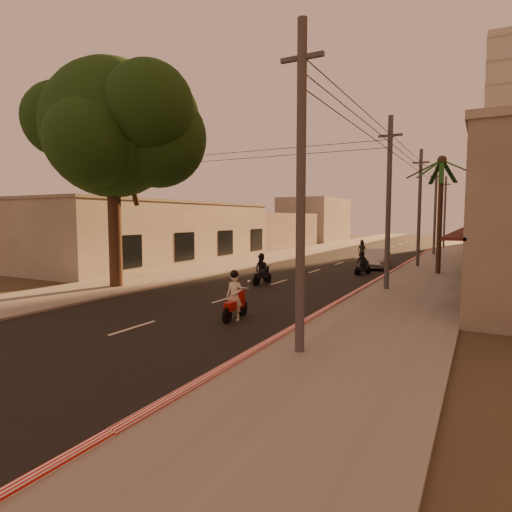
% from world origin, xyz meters
% --- Properties ---
extents(ground, '(160.00, 160.00, 0.00)m').
position_xyz_m(ground, '(0.00, 0.00, 0.00)').
color(ground, '#383023').
rests_on(ground, ground).
extents(road, '(10.00, 140.00, 0.02)m').
position_xyz_m(road, '(0.00, 20.00, 0.01)').
color(road, black).
rests_on(road, ground).
extents(sidewalk_right, '(5.00, 140.00, 0.12)m').
position_xyz_m(sidewalk_right, '(7.50, 20.00, 0.06)').
color(sidewalk_right, slate).
rests_on(sidewalk_right, ground).
extents(sidewalk_left, '(5.00, 140.00, 0.12)m').
position_xyz_m(sidewalk_left, '(-7.50, 20.00, 0.06)').
color(sidewalk_left, slate).
rests_on(sidewalk_left, ground).
extents(curb_stripe, '(0.20, 60.00, 0.20)m').
position_xyz_m(curb_stripe, '(5.10, 15.00, 0.10)').
color(curb_stripe, red).
rests_on(curb_stripe, ground).
extents(left_building, '(8.20, 24.20, 5.20)m').
position_xyz_m(left_building, '(-13.98, 14.00, 2.60)').
color(left_building, '#A5A195').
rests_on(left_building, ground).
extents(broadleaf_tree, '(9.60, 8.70, 12.10)m').
position_xyz_m(broadleaf_tree, '(-6.61, 2.14, 8.48)').
color(broadleaf_tree, black).
rests_on(broadleaf_tree, ground).
extents(palm_tree, '(5.00, 5.00, 8.20)m').
position_xyz_m(palm_tree, '(8.00, 16.00, 7.15)').
color(palm_tree, black).
rests_on(palm_tree, ground).
extents(utility_poles, '(1.20, 48.26, 9.00)m').
position_xyz_m(utility_poles, '(6.20, 20.00, 6.54)').
color(utility_poles, '#38383A').
rests_on(utility_poles, ground).
extents(filler_left_near, '(8.00, 14.00, 4.40)m').
position_xyz_m(filler_left_near, '(-14.00, 34.00, 2.20)').
color(filler_left_near, '#A5A195').
rests_on(filler_left_near, ground).
extents(filler_left_far, '(8.00, 14.00, 7.00)m').
position_xyz_m(filler_left_far, '(-14.00, 52.00, 3.50)').
color(filler_left_far, '#A5A195').
rests_on(filler_left_far, ground).
extents(scooter_red, '(0.77, 1.93, 1.90)m').
position_xyz_m(scooter_red, '(2.50, -1.30, 0.83)').
color(scooter_red, black).
rests_on(scooter_red, ground).
extents(scooter_mid_a, '(0.97, 1.86, 1.83)m').
position_xyz_m(scooter_mid_a, '(-0.51, 6.72, 0.83)').
color(scooter_mid_a, black).
rests_on(scooter_mid_a, ground).
extents(scooter_mid_b, '(1.18, 1.57, 1.64)m').
position_xyz_m(scooter_mid_b, '(3.54, 13.57, 0.75)').
color(scooter_mid_b, black).
rests_on(scooter_mid_b, ground).
extents(scooter_far_a, '(0.84, 1.77, 1.74)m').
position_xyz_m(scooter_far_a, '(0.34, 26.17, 0.78)').
color(scooter_far_a, black).
rests_on(scooter_far_a, ground).
extents(parked_car, '(2.21, 4.71, 1.48)m').
position_xyz_m(parked_car, '(3.51, 18.03, 0.74)').
color(parked_car, '#A3A5AB').
rests_on(parked_car, ground).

